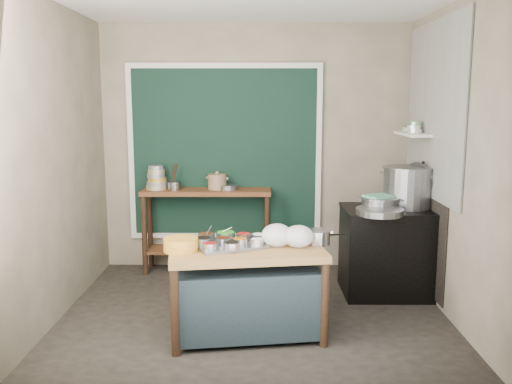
{
  "coord_description": "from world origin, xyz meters",
  "views": [
    {
      "loc": [
        0.04,
        -4.75,
        1.93
      ],
      "look_at": [
        0.02,
        0.25,
        1.09
      ],
      "focal_mm": 38.0,
      "sensor_mm": 36.0,
      "label": 1
    }
  ],
  "objects_px": {
    "stove_block": "(388,252)",
    "condiment_tray": "(230,245)",
    "prep_table": "(246,291)",
    "yellow_basin": "(181,244)",
    "saucepan": "(318,237)",
    "steamer": "(380,203)",
    "back_counter": "(207,230)",
    "stock_pot": "(408,187)",
    "utensil_cup": "(174,186)",
    "ceramic_crock": "(217,183)"
  },
  "relations": [
    {
      "from": "condiment_tray",
      "to": "yellow_basin",
      "type": "bearing_deg",
      "value": -160.94
    },
    {
      "from": "stove_block",
      "to": "ceramic_crock",
      "type": "bearing_deg",
      "value": 157.05
    },
    {
      "from": "ceramic_crock",
      "to": "steamer",
      "type": "relative_size",
      "value": 0.58
    },
    {
      "from": "prep_table",
      "to": "ceramic_crock",
      "type": "height_order",
      "value": "ceramic_crock"
    },
    {
      "from": "yellow_basin",
      "to": "utensil_cup",
      "type": "relative_size",
      "value": 1.83
    },
    {
      "from": "prep_table",
      "to": "back_counter",
      "type": "xyz_separation_m",
      "value": [
        -0.49,
        1.73,
        0.1
      ]
    },
    {
      "from": "prep_table",
      "to": "yellow_basin",
      "type": "distance_m",
      "value": 0.68
    },
    {
      "from": "prep_table",
      "to": "yellow_basin",
      "type": "bearing_deg",
      "value": -176.41
    },
    {
      "from": "yellow_basin",
      "to": "condiment_tray",
      "type": "bearing_deg",
      "value": 19.06
    },
    {
      "from": "back_counter",
      "to": "utensil_cup",
      "type": "xyz_separation_m",
      "value": [
        -0.36,
        -0.02,
        0.52
      ]
    },
    {
      "from": "saucepan",
      "to": "utensil_cup",
      "type": "height_order",
      "value": "utensil_cup"
    },
    {
      "from": "back_counter",
      "to": "stock_pot",
      "type": "xyz_separation_m",
      "value": [
        2.09,
        -0.67,
        0.61
      ]
    },
    {
      "from": "back_counter",
      "to": "ceramic_crock",
      "type": "xyz_separation_m",
      "value": [
        0.12,
        0.02,
        0.55
      ]
    },
    {
      "from": "back_counter",
      "to": "saucepan",
      "type": "xyz_separation_m",
      "value": [
        1.08,
        -1.63,
        0.34
      ]
    },
    {
      "from": "utensil_cup",
      "to": "prep_table",
      "type": "bearing_deg",
      "value": -63.68
    },
    {
      "from": "back_counter",
      "to": "stock_pot",
      "type": "bearing_deg",
      "value": -17.75
    },
    {
      "from": "stove_block",
      "to": "yellow_basin",
      "type": "distance_m",
      "value": 2.26
    },
    {
      "from": "saucepan",
      "to": "steamer",
      "type": "distance_m",
      "value": 1.08
    },
    {
      "from": "yellow_basin",
      "to": "back_counter",
      "type": "bearing_deg",
      "value": 89.02
    },
    {
      "from": "prep_table",
      "to": "utensil_cup",
      "type": "distance_m",
      "value": 2.01
    },
    {
      "from": "condiment_tray",
      "to": "utensil_cup",
      "type": "height_order",
      "value": "utensil_cup"
    },
    {
      "from": "yellow_basin",
      "to": "stock_pot",
      "type": "bearing_deg",
      "value": 28.93
    },
    {
      "from": "stove_block",
      "to": "prep_table",
      "type": "bearing_deg",
      "value": -144.62
    },
    {
      "from": "utensil_cup",
      "to": "ceramic_crock",
      "type": "height_order",
      "value": "ceramic_crock"
    },
    {
      "from": "condiment_tray",
      "to": "steamer",
      "type": "relative_size",
      "value": 1.4
    },
    {
      "from": "prep_table",
      "to": "condiment_tray",
      "type": "xyz_separation_m",
      "value": [
        -0.13,
        0.03,
        0.39
      ]
    },
    {
      "from": "utensil_cup",
      "to": "ceramic_crock",
      "type": "distance_m",
      "value": 0.48
    },
    {
      "from": "yellow_basin",
      "to": "ceramic_crock",
      "type": "relative_size",
      "value": 1.22
    },
    {
      "from": "yellow_basin",
      "to": "ceramic_crock",
      "type": "bearing_deg",
      "value": 85.35
    },
    {
      "from": "condiment_tray",
      "to": "utensil_cup",
      "type": "xyz_separation_m",
      "value": [
        -0.71,
        1.69,
        0.23
      ]
    },
    {
      "from": "stove_block",
      "to": "stock_pot",
      "type": "bearing_deg",
      "value": 18.18
    },
    {
      "from": "ceramic_crock",
      "to": "stock_pot",
      "type": "height_order",
      "value": "stock_pot"
    },
    {
      "from": "steamer",
      "to": "yellow_basin",
      "type": "bearing_deg",
      "value": -150.36
    },
    {
      "from": "stove_block",
      "to": "condiment_tray",
      "type": "distance_m",
      "value": 1.86
    },
    {
      "from": "back_counter",
      "to": "saucepan",
      "type": "distance_m",
      "value": 1.98
    },
    {
      "from": "stove_block",
      "to": "stock_pot",
      "type": "relative_size",
      "value": 1.72
    },
    {
      "from": "utensil_cup",
      "to": "ceramic_crock",
      "type": "xyz_separation_m",
      "value": [
        0.48,
        0.04,
        0.03
      ]
    },
    {
      "from": "utensil_cup",
      "to": "steamer",
      "type": "distance_m",
      "value": 2.28
    },
    {
      "from": "prep_table",
      "to": "stock_pot",
      "type": "height_order",
      "value": "stock_pot"
    },
    {
      "from": "condiment_tray",
      "to": "ceramic_crock",
      "type": "relative_size",
      "value": 2.43
    },
    {
      "from": "stock_pot",
      "to": "steamer",
      "type": "xyz_separation_m",
      "value": [
        -0.31,
        -0.14,
        -0.14
      ]
    },
    {
      "from": "stove_block",
      "to": "ceramic_crock",
      "type": "height_order",
      "value": "ceramic_crock"
    },
    {
      "from": "saucepan",
      "to": "stock_pot",
      "type": "xyz_separation_m",
      "value": [
        1.0,
        0.96,
        0.27
      ]
    },
    {
      "from": "back_counter",
      "to": "steamer",
      "type": "xyz_separation_m",
      "value": [
        1.78,
        -0.81,
        0.47
      ]
    },
    {
      "from": "saucepan",
      "to": "steamer",
      "type": "height_order",
      "value": "steamer"
    },
    {
      "from": "back_counter",
      "to": "ceramic_crock",
      "type": "relative_size",
      "value": 6.43
    },
    {
      "from": "ceramic_crock",
      "to": "saucepan",
      "type": "bearing_deg",
      "value": -59.71
    },
    {
      "from": "ceramic_crock",
      "to": "utensil_cup",
      "type": "bearing_deg",
      "value": -175.21
    },
    {
      "from": "steamer",
      "to": "stove_block",
      "type": "bearing_deg",
      "value": 33.37
    },
    {
      "from": "utensil_cup",
      "to": "stock_pot",
      "type": "relative_size",
      "value": 0.29
    }
  ]
}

